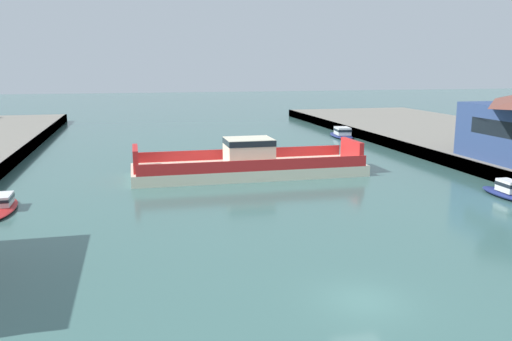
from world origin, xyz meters
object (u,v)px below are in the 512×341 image
at_px(moored_boat_mid_left, 506,191).
at_px(chain_ferry, 249,164).
at_px(moored_boat_near_right, 342,133).
at_px(moored_boat_mid_right, 0,205).

bearing_deg(moored_boat_mid_left, chain_ferry, 143.71).
relative_size(moored_boat_near_right, moored_boat_mid_right, 1.19).
relative_size(moored_boat_mid_left, moored_boat_mid_right, 0.78).
bearing_deg(chain_ferry, moored_boat_mid_right, -158.60).
bearing_deg(moored_boat_mid_right, moored_boat_near_right, 38.02).
xyz_separation_m(moored_boat_near_right, moored_boat_mid_right, (-42.45, -33.20, -0.17)).
xyz_separation_m(chain_ferry, moored_boat_near_right, (20.50, 24.59, -0.52)).
relative_size(chain_ferry, moored_boat_mid_left, 4.28).
relative_size(chain_ferry, moored_boat_mid_right, 3.34).
xyz_separation_m(chain_ferry, moored_boat_mid_right, (-21.95, -8.60, -0.69)).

